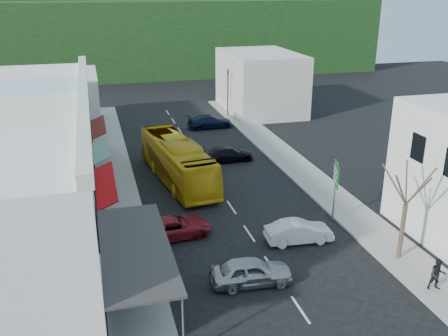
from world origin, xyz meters
TOP-DOWN VIEW (x-y plane):
  - ground at (0.00, 0.00)m, footprint 120.00×120.00m
  - sidewalk_left at (-7.50, 10.00)m, footprint 3.00×52.00m
  - sidewalk_right at (7.50, 10.00)m, footprint 3.00×52.00m
  - shopfront_row at (-12.49, 5.00)m, footprint 8.25×30.00m
  - distant_block_left at (-12.00, 27.00)m, footprint 8.00×10.00m
  - distant_block_right at (11.00, 30.00)m, footprint 8.00×12.00m
  - hillside at (-1.45, 65.09)m, footprint 80.00×26.00m
  - bus at (-2.71, 9.98)m, footprint 4.08×11.83m
  - car_silver at (-1.60, -5.29)m, footprint 4.52×2.13m
  - car_white at (2.54, -1.77)m, footprint 4.51×2.08m
  - car_red at (-4.58, 0.81)m, footprint 4.78×2.39m
  - car_black_near at (2.39, 13.32)m, footprint 4.59×2.06m
  - car_navy_far at (3.32, 24.09)m, footprint 4.57×2.02m
  - pedestrian_left at (-6.75, 0.05)m, footprint 0.58×0.70m
  - pedestrian_right at (7.16, -8.40)m, footprint 0.79×0.61m
  - direction_sign at (5.80, 0.19)m, footprint 1.38×1.98m
  - street_tree at (7.16, -5.18)m, footprint 3.75×3.75m
  - traffic_signal at (6.46, 28.18)m, footprint 1.00×1.33m

SIDE VIEW (x-z plane):
  - ground at x=0.00m, z-range 0.00..0.00m
  - sidewalk_left at x=-7.50m, z-range 0.00..0.15m
  - sidewalk_right at x=7.50m, z-range 0.00..0.15m
  - car_silver at x=-1.60m, z-range 0.00..1.40m
  - car_white at x=2.54m, z-range 0.00..1.40m
  - car_red at x=-4.58m, z-range 0.00..1.40m
  - car_black_near at x=2.39m, z-range 0.00..1.40m
  - car_navy_far at x=3.32m, z-range 0.00..1.40m
  - pedestrian_left at x=-6.75m, z-range 0.15..1.85m
  - pedestrian_right at x=7.16m, z-range 0.15..1.85m
  - bus at x=-2.71m, z-range 0.00..3.10m
  - direction_sign at x=5.80m, z-range 0.00..4.12m
  - traffic_signal at x=6.46m, z-range 0.00..5.56m
  - distant_block_left at x=-12.00m, z-range 0.00..6.00m
  - street_tree at x=7.16m, z-range 0.00..6.82m
  - distant_block_right at x=11.00m, z-range 0.00..7.00m
  - shopfront_row at x=-12.49m, z-range 0.00..8.00m
  - hillside at x=-1.45m, z-range -0.27..13.73m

